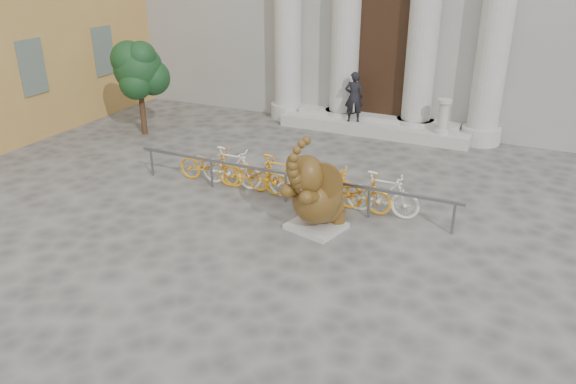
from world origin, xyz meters
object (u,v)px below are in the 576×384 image
at_px(bike_rack, 290,178).
at_px(tree, 139,70).
at_px(pedestrian, 354,97).
at_px(elephant_statue, 316,195).

bearing_deg(bike_rack, tree, 158.07).
relative_size(tree, pedestrian, 1.84).
height_order(elephant_statue, tree, tree).
relative_size(elephant_statue, bike_rack, 0.27).
distance_m(bike_rack, tree, 6.83).
bearing_deg(elephant_statue, pedestrian, 117.20).
height_order(bike_rack, pedestrian, pedestrian).
height_order(tree, pedestrian, tree).
relative_size(bike_rack, tree, 2.76).
relative_size(elephant_statue, tree, 0.73).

